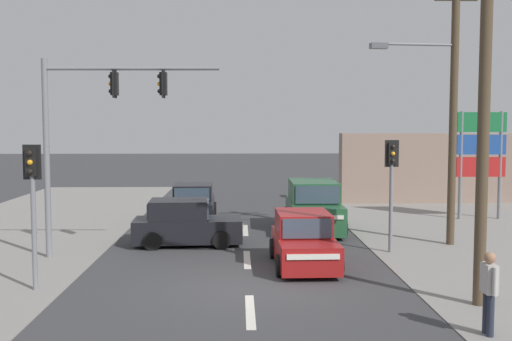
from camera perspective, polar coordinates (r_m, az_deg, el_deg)
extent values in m
plane|color=#3A3A3D|center=(15.23, -0.70, -10.98)|extent=(140.00, 140.00, 0.00)
cube|color=silver|center=(13.31, -0.56, -13.24)|extent=(0.20, 2.40, 0.01)
cube|color=silver|center=(18.13, -0.85, -8.46)|extent=(0.20, 2.40, 0.01)
cube|color=silver|center=(23.04, -1.02, -5.70)|extent=(0.20, 2.40, 0.01)
cylinder|color=#4C3D2B|center=(14.03, 20.96, 8.09)|extent=(0.26, 0.26, 10.02)
cylinder|color=#4C3D2B|center=(20.95, 18.29, 5.75)|extent=(0.26, 0.26, 9.23)
cylinder|color=slate|center=(20.57, 15.11, 11.52)|extent=(2.59, 0.36, 0.09)
cube|color=#595B60|center=(20.10, 11.61, 11.55)|extent=(0.59, 0.34, 0.18)
cylinder|color=slate|center=(19.03, -19.31, 1.02)|extent=(0.18, 0.18, 6.00)
cylinder|color=slate|center=(18.38, -11.75, 9.49)|extent=(5.20, 0.27, 0.11)
cube|color=black|center=(18.46, -13.33, 8.04)|extent=(0.21, 0.27, 0.68)
cube|color=black|center=(18.46, -13.33, 8.04)|extent=(0.05, 0.44, 0.84)
sphere|color=black|center=(18.50, -13.70, 8.71)|extent=(0.13, 0.13, 0.13)
sphere|color=orange|center=(18.49, -13.69, 8.03)|extent=(0.13, 0.13, 0.13)
sphere|color=black|center=(18.47, -13.68, 7.34)|extent=(0.13, 0.13, 0.13)
cube|color=black|center=(18.18, -8.81, 8.16)|extent=(0.21, 0.27, 0.68)
cube|color=black|center=(18.18, -8.81, 8.16)|extent=(0.05, 0.44, 0.84)
sphere|color=black|center=(18.21, -9.20, 8.84)|extent=(0.13, 0.13, 0.13)
sphere|color=orange|center=(18.20, -9.19, 8.15)|extent=(0.13, 0.13, 0.13)
sphere|color=black|center=(18.18, -9.18, 7.46)|extent=(0.13, 0.13, 0.13)
cylinder|color=slate|center=(19.30, 12.72, -3.57)|extent=(0.12, 0.12, 2.80)
cube|color=black|center=(19.14, 12.81, 1.59)|extent=(0.27, 0.22, 0.68)
cube|color=black|center=(19.14, 12.81, 1.59)|extent=(0.44, 0.07, 0.84)
sphere|color=black|center=(19.02, 12.94, 2.24)|extent=(0.13, 0.13, 0.13)
sphere|color=orange|center=(19.03, 12.93, 1.57)|extent=(0.13, 0.13, 0.13)
sphere|color=black|center=(19.04, 12.92, 0.91)|extent=(0.13, 0.13, 0.13)
cylinder|color=slate|center=(15.52, -20.38, -5.67)|extent=(0.12, 0.12, 2.80)
cube|color=black|center=(15.32, -20.55, 0.76)|extent=(0.27, 0.22, 0.68)
cube|color=black|center=(15.32, -20.55, 0.76)|extent=(0.44, 0.07, 0.84)
sphere|color=black|center=(15.20, -20.75, 1.56)|extent=(0.13, 0.13, 0.13)
sphere|color=orange|center=(15.21, -20.73, 0.73)|extent=(0.13, 0.13, 0.13)
sphere|color=black|center=(15.22, -20.71, -0.10)|extent=(0.13, 0.13, 0.13)
cylinder|color=slate|center=(26.86, 18.92, 0.43)|extent=(0.16, 0.16, 4.60)
cylinder|color=slate|center=(27.50, 22.24, 0.43)|extent=(0.16, 0.16, 4.60)
cube|color=#196B38|center=(27.11, 20.71, 4.33)|extent=(2.10, 0.14, 0.84)
cube|color=#1E4793|center=(27.12, 20.65, 2.33)|extent=(2.10, 0.14, 0.84)
cube|color=red|center=(27.17, 20.60, 0.32)|extent=(2.10, 0.14, 0.84)
cube|color=gray|center=(32.75, 18.44, 0.23)|extent=(12.00, 1.00, 3.60)
cube|color=maroon|center=(17.23, 4.60, -7.44)|extent=(1.67, 3.63, 0.76)
cube|color=maroon|center=(17.39, 4.48, -4.98)|extent=(1.52, 1.93, 0.64)
cube|color=#384756|center=(16.45, 4.91, -5.53)|extent=(1.36, 0.09, 0.54)
cube|color=#384756|center=(18.35, 4.10, -4.49)|extent=(1.33, 0.09, 0.51)
cube|color=white|center=(15.43, 5.48, -8.19)|extent=(1.36, 0.07, 0.14)
cylinder|color=black|center=(16.32, 7.92, -8.88)|extent=(0.19, 0.60, 0.60)
cylinder|color=black|center=(16.11, 2.25, -9.03)|extent=(0.19, 0.60, 0.60)
cylinder|color=black|center=(18.47, 6.63, -7.32)|extent=(0.19, 0.60, 0.60)
cylinder|color=black|center=(18.28, 1.63, -7.41)|extent=(0.19, 0.60, 0.60)
cube|color=black|center=(20.35, -6.49, -5.63)|extent=(3.67, 1.77, 0.76)
cube|color=black|center=(20.25, -7.36, -3.68)|extent=(1.97, 1.57, 0.64)
cube|color=#384756|center=(20.23, -4.61, -3.67)|extent=(0.13, 1.36, 0.54)
cube|color=#384756|center=(20.33, -10.10, -3.68)|extent=(0.12, 1.33, 0.51)
cube|color=white|center=(20.33, -1.35, -5.12)|extent=(0.10, 1.36, 0.14)
cylinder|color=black|center=(21.16, -3.37, -5.80)|extent=(0.61, 0.21, 0.60)
cylinder|color=black|center=(19.59, -3.29, -6.62)|extent=(0.61, 0.21, 0.60)
cylinder|color=black|center=(21.24, -9.43, -5.81)|extent=(0.61, 0.21, 0.60)
cylinder|color=black|center=(19.68, -9.85, -6.63)|extent=(0.61, 0.21, 0.60)
cube|color=black|center=(25.29, -5.99, -3.59)|extent=(1.80, 4.24, 0.80)
cube|color=black|center=(25.15, -6.01, -2.01)|extent=(1.61, 1.94, 0.62)
cube|color=#384756|center=(26.12, -5.90, -1.77)|extent=(1.44, 0.09, 0.53)
cube|color=#384756|center=(24.19, -6.13, -2.26)|extent=(1.41, 0.09, 0.50)
cube|color=white|center=(27.37, -5.77, -2.61)|extent=(1.45, 0.07, 0.14)
cylinder|color=black|center=(26.67, -7.67, -3.68)|extent=(0.21, 0.64, 0.64)
cylinder|color=black|center=(26.58, -4.01, -3.67)|extent=(0.21, 0.64, 0.64)
cylinder|color=black|center=(24.10, -8.18, -4.54)|extent=(0.21, 0.64, 0.64)
cylinder|color=black|center=(24.01, -4.12, -4.54)|extent=(0.21, 0.64, 0.64)
cube|color=#235633|center=(22.98, 5.50, -4.15)|extent=(1.89, 4.52, 1.00)
cube|color=#235633|center=(23.07, 5.46, -1.92)|extent=(1.75, 2.72, 0.76)
cube|color=#384756|center=(21.71, 5.86, -2.31)|extent=(1.58, 0.08, 0.65)
cube|color=#384756|center=(24.42, 5.10, -1.57)|extent=(1.55, 0.08, 0.61)
cube|color=white|center=(20.72, 6.21, -4.46)|extent=(1.56, 0.06, 0.14)
cylinder|color=black|center=(21.79, 8.32, -5.38)|extent=(0.23, 0.72, 0.72)
cylinder|color=black|center=(21.57, 3.47, -5.44)|extent=(0.23, 0.72, 0.72)
cylinder|color=black|center=(24.51, 7.27, -4.29)|extent=(0.23, 0.72, 0.72)
cylinder|color=black|center=(24.31, 2.96, -4.33)|extent=(0.23, 0.72, 0.72)
cylinder|color=#232838|center=(12.46, 21.42, -12.78)|extent=(0.14, 0.14, 0.84)
cylinder|color=#232838|center=(12.61, 21.08, -12.56)|extent=(0.14, 0.14, 0.84)
cube|color=#B7B2AD|center=(12.35, 21.34, -9.56)|extent=(0.23, 0.36, 0.56)
sphere|color=#9E7051|center=(12.26, 21.39, -7.74)|extent=(0.22, 0.22, 0.22)
cylinder|color=#B7B2AD|center=(12.14, 21.80, -9.81)|extent=(0.09, 0.09, 0.54)
cylinder|color=#B7B2AD|center=(12.56, 20.90, -9.31)|extent=(0.09, 0.09, 0.54)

